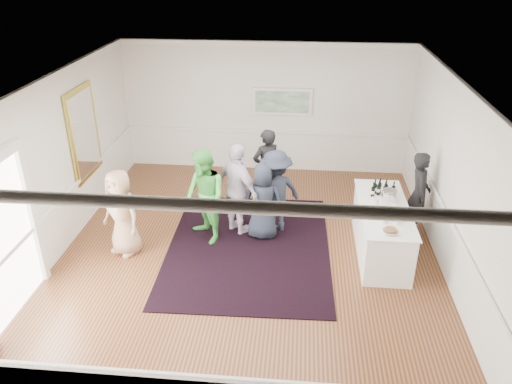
# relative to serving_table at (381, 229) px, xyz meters

# --- Properties ---
(floor) EXTENTS (8.00, 8.00, 0.00)m
(floor) POSITION_rel_serving_table_xyz_m (-2.44, -0.31, -0.48)
(floor) COLOR brown
(floor) RESTS_ON ground
(ceiling) EXTENTS (7.00, 8.00, 0.02)m
(ceiling) POSITION_rel_serving_table_xyz_m (-2.44, -0.31, 2.72)
(ceiling) COLOR white
(ceiling) RESTS_ON wall_back
(wall_left) EXTENTS (0.02, 8.00, 3.20)m
(wall_left) POSITION_rel_serving_table_xyz_m (-5.94, -0.31, 1.12)
(wall_left) COLOR white
(wall_left) RESTS_ON floor
(wall_right) EXTENTS (0.02, 8.00, 3.20)m
(wall_right) POSITION_rel_serving_table_xyz_m (1.06, -0.31, 1.12)
(wall_right) COLOR white
(wall_right) RESTS_ON floor
(wall_back) EXTENTS (7.00, 0.02, 3.20)m
(wall_back) POSITION_rel_serving_table_xyz_m (-2.44, 3.69, 1.12)
(wall_back) COLOR white
(wall_back) RESTS_ON floor
(wall_front) EXTENTS (7.00, 0.02, 3.20)m
(wall_front) POSITION_rel_serving_table_xyz_m (-2.44, -4.31, 1.12)
(wall_front) COLOR white
(wall_front) RESTS_ON floor
(wainscoting) EXTENTS (7.00, 8.00, 1.00)m
(wainscoting) POSITION_rel_serving_table_xyz_m (-2.44, -0.31, 0.02)
(wainscoting) COLOR white
(wainscoting) RESTS_ON floor
(mirror) EXTENTS (0.05, 1.25, 1.85)m
(mirror) POSITION_rel_serving_table_xyz_m (-5.89, 0.99, 1.32)
(mirror) COLOR gold
(mirror) RESTS_ON wall_left
(doorway) EXTENTS (0.10, 1.78, 2.56)m
(doorway) POSITION_rel_serving_table_xyz_m (-5.88, -2.21, 0.94)
(doorway) COLOR white
(doorway) RESTS_ON wall_left
(landscape_painting) EXTENTS (1.44, 0.06, 0.66)m
(landscape_painting) POSITION_rel_serving_table_xyz_m (-2.04, 3.64, 1.30)
(landscape_painting) COLOR white
(landscape_painting) RESTS_ON wall_back
(area_rug) EXTENTS (3.14, 4.06, 0.02)m
(area_rug) POSITION_rel_serving_table_xyz_m (-2.46, -0.10, -0.47)
(area_rug) COLOR black
(area_rug) RESTS_ON floor
(serving_table) EXTENTS (0.89, 2.33, 0.94)m
(serving_table) POSITION_rel_serving_table_xyz_m (0.00, 0.00, 0.00)
(serving_table) COLOR white
(serving_table) RESTS_ON floor
(bartender) EXTENTS (0.48, 0.67, 1.73)m
(bartender) POSITION_rel_serving_table_xyz_m (0.76, 0.74, 0.39)
(bartender) COLOR black
(bartender) RESTS_ON floor
(guest_tan) EXTENTS (0.97, 0.86, 1.67)m
(guest_tan) POSITION_rel_serving_table_xyz_m (-4.74, -0.45, 0.36)
(guest_tan) COLOR tan
(guest_tan) RESTS_ON floor
(guest_green) EXTENTS (1.11, 1.14, 1.86)m
(guest_green) POSITION_rel_serving_table_xyz_m (-3.31, 0.12, 0.45)
(guest_green) COLOR #4EC34E
(guest_green) RESTS_ON floor
(guest_lilac) EXTENTS (1.11, 1.07, 1.86)m
(guest_lilac) POSITION_rel_serving_table_xyz_m (-2.73, 0.49, 0.45)
(guest_lilac) COLOR silver
(guest_lilac) RESTS_ON floor
(guest_dark_a) EXTENTS (1.27, 1.18, 1.72)m
(guest_dark_a) POSITION_rel_serving_table_xyz_m (-2.00, 0.58, 0.39)
(guest_dark_a) COLOR #1F2634
(guest_dark_a) RESTS_ON floor
(guest_dark_b) EXTENTS (0.77, 0.70, 1.77)m
(guest_dark_b) POSITION_rel_serving_table_xyz_m (-2.26, 1.65, 0.41)
(guest_dark_b) COLOR black
(guest_dark_b) RESTS_ON floor
(guest_navy) EXTENTS (0.80, 0.57, 1.55)m
(guest_navy) POSITION_rel_serving_table_xyz_m (-2.23, 0.34, 0.30)
(guest_navy) COLOR #1F2634
(guest_navy) RESTS_ON floor
(wine_bottles) EXTENTS (0.46, 0.26, 0.31)m
(wine_bottles) POSITION_rel_serving_table_xyz_m (-0.00, 0.50, 0.62)
(wine_bottles) COLOR black
(wine_bottles) RESTS_ON serving_table
(juice_pitchers) EXTENTS (0.43, 0.58, 0.24)m
(juice_pitchers) POSITION_rel_serving_table_xyz_m (-0.02, -0.37, 0.59)
(juice_pitchers) COLOR #62B741
(juice_pitchers) RESTS_ON serving_table
(ice_bucket) EXTENTS (0.26, 0.26, 0.25)m
(ice_bucket) POSITION_rel_serving_table_xyz_m (0.10, 0.20, 0.58)
(ice_bucket) COLOR silver
(ice_bucket) RESTS_ON serving_table
(nut_bowl) EXTENTS (0.27, 0.27, 0.07)m
(nut_bowl) POSITION_rel_serving_table_xyz_m (-0.03, -0.90, 0.51)
(nut_bowl) COLOR white
(nut_bowl) RESTS_ON serving_table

